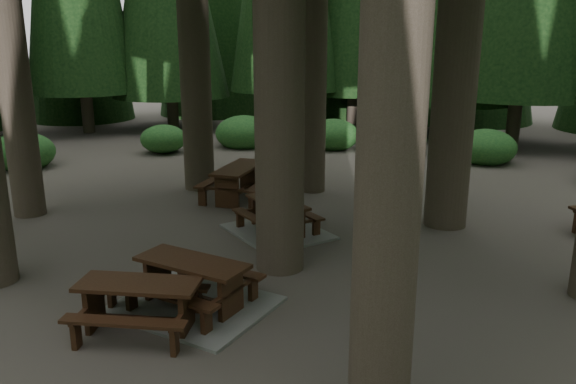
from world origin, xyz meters
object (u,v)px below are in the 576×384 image
Objects in this scene: picnic_table_b at (239,178)px; picnic_table_c at (277,222)px; picnic_table_e at (139,298)px; picnic_table_a at (193,292)px.

picnic_table_c is (2.27, -1.54, -0.34)m from picnic_table_b.
picnic_table_c is at bearing -140.91° from picnic_table_b.
picnic_table_e reaches higher than picnic_table_c.
picnic_table_b is 1.12× the size of picnic_table_e.
picnic_table_e is (-0.12, -0.92, 0.23)m from picnic_table_a.
picnic_table_a reaches higher than picnic_table_e.
picnic_table_a is at bearing 55.32° from picnic_table_e.
picnic_table_e is at bearing -101.92° from picnic_table_a.
picnic_table_a is 3.59m from picnic_table_c.
picnic_table_b is 6.68m from picnic_table_e.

